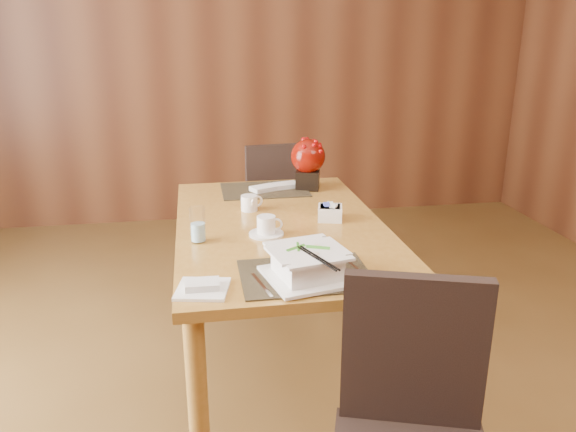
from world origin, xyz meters
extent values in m
cube|color=#582F19|center=(0.00, 3.00, 1.40)|extent=(5.00, 0.02, 2.80)
cube|color=#AC782F|center=(0.00, 0.60, 0.73)|extent=(0.90, 1.50, 0.04)
cylinder|color=#AC782F|center=(-0.39, -0.09, 0.35)|extent=(0.07, 0.07, 0.71)
cylinder|color=#AC782F|center=(-0.39, 1.29, 0.35)|extent=(0.07, 0.07, 0.71)
cylinder|color=#AC782F|center=(0.39, -0.09, 0.35)|extent=(0.07, 0.07, 0.71)
cylinder|color=#AC782F|center=(0.39, 1.29, 0.35)|extent=(0.07, 0.07, 0.71)
cube|color=black|center=(0.00, 0.05, 0.75)|extent=(0.45, 0.33, 0.01)
cube|color=black|center=(0.00, 1.15, 0.75)|extent=(0.45, 0.33, 0.01)
cube|color=white|center=(0.00, 0.02, 0.76)|extent=(0.32, 0.32, 0.01)
cube|color=white|center=(0.00, 0.02, 0.81)|extent=(0.23, 0.23, 0.09)
cylinder|color=#D3C472|center=(0.00, 0.02, 0.81)|extent=(0.18, 0.18, 0.08)
cylinder|color=white|center=(-0.08, 0.47, 0.75)|extent=(0.14, 0.14, 0.01)
cylinder|color=white|center=(-0.08, 0.47, 0.80)|extent=(0.09, 0.09, 0.07)
cylinder|color=black|center=(-0.08, 0.47, 0.83)|extent=(0.07, 0.07, 0.01)
cylinder|color=white|center=(-0.36, 0.44, 0.82)|extent=(0.07, 0.07, 0.14)
cube|color=white|center=(0.23, 0.62, 0.78)|extent=(0.13, 0.13, 0.06)
cube|color=black|center=(0.23, 1.14, 0.80)|extent=(0.15, 0.15, 0.10)
sphere|color=maroon|center=(0.23, 1.14, 0.93)|extent=(0.18, 0.18, 0.18)
cube|color=white|center=(-0.35, -0.01, 0.76)|extent=(0.19, 0.19, 0.01)
cube|color=black|center=(0.23, -0.37, 0.69)|extent=(0.40, 0.17, 0.47)
cube|color=black|center=(0.12, 1.78, 0.42)|extent=(0.46, 0.46, 0.05)
cube|color=black|center=(0.14, 1.58, 0.68)|extent=(0.41, 0.08, 0.46)
cylinder|color=black|center=(0.28, 1.96, 0.20)|extent=(0.03, 0.03, 0.39)
cylinder|color=black|center=(0.31, 1.62, 0.20)|extent=(0.03, 0.03, 0.39)
cylinder|color=black|center=(-0.06, 1.93, 0.20)|extent=(0.03, 0.03, 0.39)
cylinder|color=black|center=(-0.03, 1.59, 0.20)|extent=(0.03, 0.03, 0.39)
camera|label=1|loc=(-0.36, -1.69, 1.56)|focal=35.00mm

